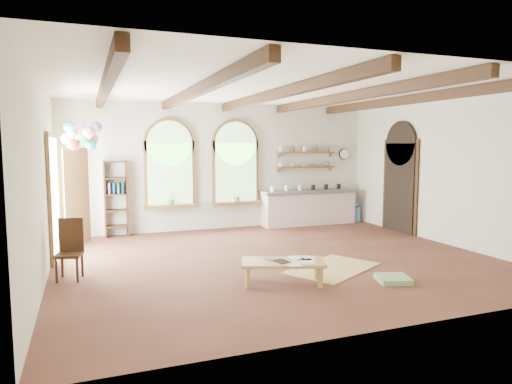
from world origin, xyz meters
name	(u,v)px	position (x,y,z in m)	size (l,w,h in m)	color
floor	(277,259)	(0.00, 0.00, 0.00)	(8.00, 8.00, 0.00)	brown
ceiling_beams	(278,94)	(0.00, 0.00, 3.10)	(6.20, 6.80, 0.18)	#3A2012
window_left	(170,167)	(-1.40, 3.43, 1.63)	(1.30, 0.28, 2.20)	brown
window_right	(236,165)	(0.30, 3.43, 1.63)	(1.30, 0.28, 2.20)	brown
left_doorway	(54,197)	(-3.95, 1.80, 1.15)	(0.10, 1.90, 2.50)	brown
right_doorway	(399,188)	(3.95, 1.50, 1.10)	(0.10, 1.30, 2.40)	black
kitchen_counter	(308,207)	(2.30, 3.20, 0.48)	(2.68, 0.62, 0.94)	beige
wall_shelf_lower	(306,167)	(2.30, 3.38, 1.55)	(1.70, 0.24, 0.04)	brown
wall_shelf_upper	(306,153)	(2.30, 3.38, 1.95)	(1.70, 0.24, 0.04)	brown
wall_clock	(344,154)	(3.55, 3.45, 1.90)	(0.32, 0.32, 0.04)	black
bookshelf	(116,199)	(-2.70, 3.32, 0.90)	(0.53, 0.32, 1.80)	#3A2012
coffee_table	(283,264)	(-0.52, -1.44, 0.32)	(1.41, 0.99, 0.37)	tan
side_chair	(70,262)	(-3.64, -0.01, 0.28)	(0.47, 0.47, 0.98)	#3A2012
floor_mat	(332,268)	(0.65, -0.95, 0.01)	(1.67, 1.03, 0.02)	tan
floor_cushion	(393,279)	(1.17, -1.96, 0.04)	(0.48, 0.48, 0.08)	gray
water_jug_a	(334,214)	(3.10, 3.20, 0.24)	(0.29, 0.29, 0.56)	#507DAC
water_jug_b	(356,213)	(3.82, 3.20, 0.23)	(0.27, 0.27, 0.53)	#507DAC
balloon_cluster	(82,136)	(-3.40, 2.30, 2.35)	(0.81, 0.81, 1.15)	white
table_book	(268,259)	(-0.73, -1.31, 0.38)	(0.16, 0.23, 0.02)	olive
tablet	(282,261)	(-0.56, -1.49, 0.37)	(0.18, 0.26, 0.01)	black
potted_plant_left	(171,199)	(-1.40, 3.32, 0.85)	(0.27, 0.23, 0.30)	#598C4C
potted_plant_right	(237,196)	(0.30, 3.32, 0.85)	(0.27, 0.23, 0.30)	#598C4C
shelf_cup_a	(281,165)	(1.55, 3.38, 1.62)	(0.12, 0.10, 0.10)	white
shelf_cup_b	(293,165)	(1.90, 3.38, 1.62)	(0.10, 0.10, 0.09)	beige
shelf_bowl_a	(304,166)	(2.25, 3.38, 1.60)	(0.22, 0.22, 0.05)	beige
shelf_bowl_b	(316,165)	(2.60, 3.38, 1.60)	(0.20, 0.20, 0.06)	#8C664C
shelf_vase	(327,163)	(2.95, 3.38, 1.67)	(0.18, 0.18, 0.19)	slate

